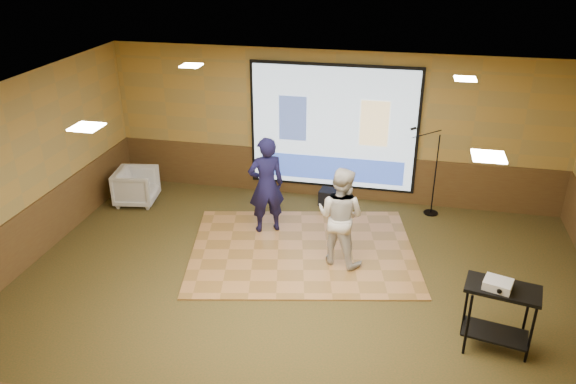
% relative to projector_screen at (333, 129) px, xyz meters
% --- Properties ---
extents(ground, '(9.00, 9.00, 0.00)m').
position_rel_projector_screen_xyz_m(ground, '(0.00, -3.44, -1.47)').
color(ground, '#2F3618').
rests_on(ground, ground).
extents(room_shell, '(9.04, 7.04, 3.02)m').
position_rel_projector_screen_xyz_m(room_shell, '(0.00, -3.44, 0.62)').
color(room_shell, '#A28743').
rests_on(room_shell, ground).
extents(wainscot_back, '(9.00, 0.04, 0.95)m').
position_rel_projector_screen_xyz_m(wainscot_back, '(0.00, 0.04, -1.00)').
color(wainscot_back, '#50321A').
rests_on(wainscot_back, ground).
extents(wainscot_left, '(0.04, 7.00, 0.95)m').
position_rel_projector_screen_xyz_m(wainscot_left, '(-4.48, -3.44, -1.00)').
color(wainscot_left, '#50321A').
rests_on(wainscot_left, ground).
extents(projector_screen, '(3.32, 0.06, 2.52)m').
position_rel_projector_screen_xyz_m(projector_screen, '(0.00, 0.00, 0.00)').
color(projector_screen, black).
rests_on(projector_screen, room_shell).
extents(downlight_nw, '(0.32, 0.32, 0.02)m').
position_rel_projector_screen_xyz_m(downlight_nw, '(-2.20, -1.64, 1.50)').
color(downlight_nw, '#FFE7BF').
rests_on(downlight_nw, room_shell).
extents(downlight_ne, '(0.32, 0.32, 0.02)m').
position_rel_projector_screen_xyz_m(downlight_ne, '(2.20, -1.64, 1.50)').
color(downlight_ne, '#FFE7BF').
rests_on(downlight_ne, room_shell).
extents(downlight_sw, '(0.32, 0.32, 0.02)m').
position_rel_projector_screen_xyz_m(downlight_sw, '(-2.20, -4.94, 1.50)').
color(downlight_sw, '#FFE7BF').
rests_on(downlight_sw, room_shell).
extents(downlight_se, '(0.32, 0.32, 0.02)m').
position_rel_projector_screen_xyz_m(downlight_se, '(2.20, -4.94, 1.50)').
color(downlight_se, '#FFE7BF').
rests_on(downlight_se, room_shell).
extents(dance_floor, '(4.30, 3.60, 0.03)m').
position_rel_projector_screen_xyz_m(dance_floor, '(-0.16, -2.25, -1.46)').
color(dance_floor, '#A9723E').
rests_on(dance_floor, ground).
extents(player_left, '(0.77, 0.68, 1.78)m').
position_rel_projector_screen_xyz_m(player_left, '(-0.94, -1.68, -0.56)').
color(player_left, '#14123B').
rests_on(player_left, dance_floor).
extents(player_right, '(0.97, 0.86, 1.67)m').
position_rel_projector_screen_xyz_m(player_right, '(0.49, -2.48, -0.61)').
color(player_right, silver).
rests_on(player_right, dance_floor).
extents(av_table, '(0.91, 0.48, 0.96)m').
position_rel_projector_screen_xyz_m(av_table, '(2.75, -4.15, -0.81)').
color(av_table, black).
rests_on(av_table, ground).
extents(projector, '(0.40, 0.37, 0.11)m').
position_rel_projector_screen_xyz_m(projector, '(2.67, -4.18, -0.46)').
color(projector, silver).
rests_on(projector, av_table).
extents(mic_stand, '(0.68, 0.28, 1.74)m').
position_rel_projector_screen_xyz_m(mic_stand, '(1.96, -0.33, -0.98)').
color(mic_stand, black).
rests_on(mic_stand, ground).
extents(banquet_chair, '(0.90, 0.88, 0.72)m').
position_rel_projector_screen_xyz_m(banquet_chair, '(-3.78, -1.08, -1.12)').
color(banquet_chair, gray).
rests_on(banquet_chair, ground).
extents(duffel_bag, '(0.53, 0.39, 0.31)m').
position_rel_projector_screen_xyz_m(duffel_bag, '(0.08, -0.34, -1.32)').
color(duffel_bag, black).
rests_on(duffel_bag, ground).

